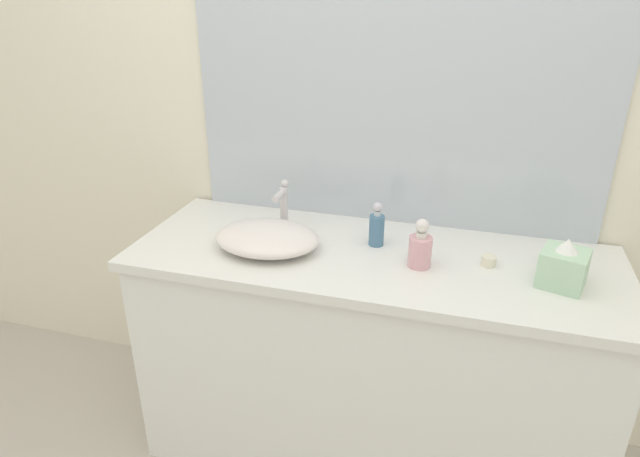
{
  "coord_description": "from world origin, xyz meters",
  "views": [
    {
      "loc": [
        0.38,
        -1.22,
        1.69
      ],
      "look_at": [
        -0.09,
        0.37,
        0.94
      ],
      "focal_mm": 30.76,
      "sensor_mm": 36.0,
      "label": 1
    }
  ],
  "objects_px": {
    "lotion_bottle": "(377,228)",
    "tissue_box": "(564,266)",
    "sink_basin": "(267,238)",
    "candle_jar": "(489,261)",
    "soap_dispenser": "(420,248)"
  },
  "relations": [
    {
      "from": "lotion_bottle",
      "to": "tissue_box",
      "type": "relative_size",
      "value": 0.99
    },
    {
      "from": "tissue_box",
      "to": "sink_basin",
      "type": "bearing_deg",
      "value": -178.8
    },
    {
      "from": "lotion_bottle",
      "to": "candle_jar",
      "type": "bearing_deg",
      "value": -7.28
    },
    {
      "from": "tissue_box",
      "to": "candle_jar",
      "type": "height_order",
      "value": "tissue_box"
    },
    {
      "from": "soap_dispenser",
      "to": "tissue_box",
      "type": "bearing_deg",
      "value": -0.05
    },
    {
      "from": "tissue_box",
      "to": "candle_jar",
      "type": "distance_m",
      "value": 0.22
    },
    {
      "from": "sink_basin",
      "to": "candle_jar",
      "type": "bearing_deg",
      "value": 6.78
    },
    {
      "from": "lotion_bottle",
      "to": "tissue_box",
      "type": "height_order",
      "value": "lotion_bottle"
    },
    {
      "from": "sink_basin",
      "to": "candle_jar",
      "type": "relative_size",
      "value": 7.7
    },
    {
      "from": "soap_dispenser",
      "to": "lotion_bottle",
      "type": "distance_m",
      "value": 0.2
    },
    {
      "from": "sink_basin",
      "to": "lotion_bottle",
      "type": "xyz_separation_m",
      "value": [
        0.35,
        0.13,
        0.02
      ]
    },
    {
      "from": "tissue_box",
      "to": "candle_jar",
      "type": "relative_size",
      "value": 3.38
    },
    {
      "from": "lotion_bottle",
      "to": "candle_jar",
      "type": "relative_size",
      "value": 3.35
    },
    {
      "from": "lotion_bottle",
      "to": "sink_basin",
      "type": "bearing_deg",
      "value": -159.03
    },
    {
      "from": "sink_basin",
      "to": "tissue_box",
      "type": "relative_size",
      "value": 2.28
    }
  ]
}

